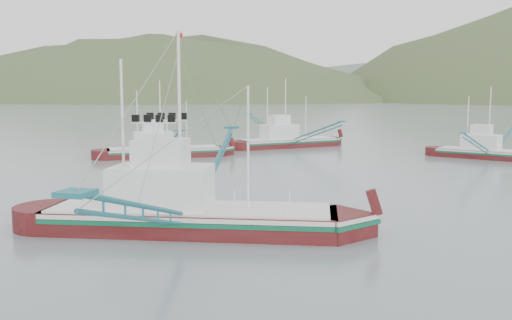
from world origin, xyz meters
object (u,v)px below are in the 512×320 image
(main_boat, at_px, (187,196))
(bg_boat_left, at_px, (164,140))
(bg_boat_far, at_px, (288,131))
(bg_boat_right, at_px, (491,143))

(main_boat, bearing_deg, bg_boat_left, 107.69)
(bg_boat_left, bearing_deg, bg_boat_far, 20.55)
(bg_boat_right, relative_size, bg_boat_far, 0.98)
(main_boat, relative_size, bg_boat_left, 1.34)
(main_boat, distance_m, bg_boat_left, 36.76)
(main_boat, xyz_separation_m, bg_boat_far, (-4.84, 48.19, 0.20))
(main_boat, relative_size, bg_boat_far, 1.36)
(bg_boat_left, bearing_deg, main_boat, -95.26)
(bg_boat_right, xyz_separation_m, bg_boat_far, (-25.75, 6.72, 0.44))
(main_boat, height_order, bg_boat_right, main_boat)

